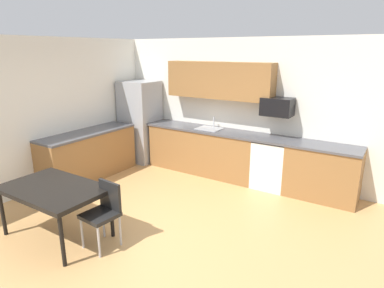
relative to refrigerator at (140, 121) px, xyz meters
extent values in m
plane|color=tan|center=(2.18, -2.22, -0.90)|extent=(12.00, 12.00, 0.00)
cube|color=white|center=(2.18, 0.43, 0.45)|extent=(5.80, 0.10, 2.70)
cube|color=white|center=(-0.47, -2.22, 0.45)|extent=(0.10, 5.80, 2.70)
cube|color=olive|center=(1.61, 0.08, -0.45)|extent=(2.36, 0.60, 0.90)
cube|color=olive|center=(3.98, 0.08, -0.45)|extent=(1.19, 0.60, 0.90)
cube|color=olive|center=(-0.12, -1.42, -0.45)|extent=(0.60, 2.00, 0.90)
cube|color=#4C4C51|center=(2.18, 0.08, 0.02)|extent=(4.80, 0.64, 0.04)
cube|color=#4C4C51|center=(-0.12, -1.42, 0.02)|extent=(0.64, 2.00, 0.04)
cube|color=olive|center=(1.88, 0.21, 1.00)|extent=(2.20, 0.34, 0.70)
cube|color=#9EA0A5|center=(0.00, 0.00, 0.00)|extent=(0.76, 0.70, 1.81)
cube|color=white|center=(3.09, 0.08, -0.46)|extent=(0.60, 0.60, 0.88)
cube|color=black|center=(3.09, 0.08, -0.01)|extent=(0.60, 0.60, 0.03)
cube|color=black|center=(3.09, 0.18, 0.59)|extent=(0.54, 0.36, 0.32)
cube|color=#A5A8AD|center=(1.76, 0.08, -0.02)|extent=(0.48, 0.40, 0.14)
cylinder|color=#B2B5BA|center=(1.76, 0.26, 0.14)|extent=(0.02, 0.02, 0.24)
cube|color=black|center=(1.23, -3.14, -0.21)|extent=(1.40, 0.90, 0.06)
cylinder|color=black|center=(0.59, -3.53, -0.57)|extent=(0.05, 0.05, 0.66)
cylinder|color=black|center=(1.87, -3.53, -0.57)|extent=(0.05, 0.05, 0.66)
cylinder|color=black|center=(0.59, -2.75, -0.57)|extent=(0.05, 0.05, 0.66)
cylinder|color=black|center=(1.87, -2.75, -0.57)|extent=(0.05, 0.05, 0.66)
cube|color=black|center=(1.94, -3.01, -0.45)|extent=(0.43, 0.43, 0.05)
cube|color=black|center=(1.95, -2.83, -0.25)|extent=(0.38, 0.07, 0.40)
cylinder|color=#B2B2B7|center=(1.76, -3.16, -0.69)|extent=(0.03, 0.03, 0.42)
cylinder|color=#B2B2B7|center=(2.10, -3.19, -0.69)|extent=(0.03, 0.03, 0.42)
cylinder|color=#B2B2B7|center=(1.78, -2.82, -0.69)|extent=(0.03, 0.03, 0.42)
cylinder|color=#B2B2B7|center=(2.12, -2.85, -0.69)|extent=(0.03, 0.03, 0.42)
camera|label=1|loc=(4.98, -5.56, 1.58)|focal=31.03mm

